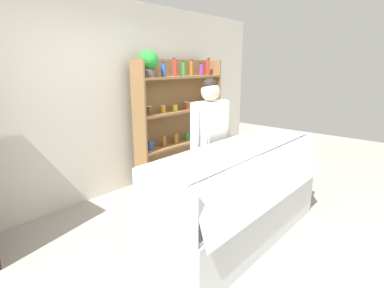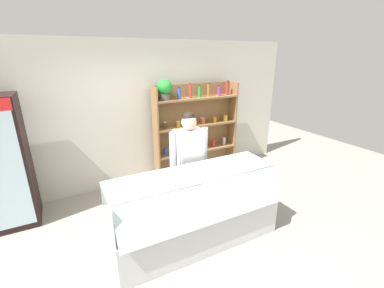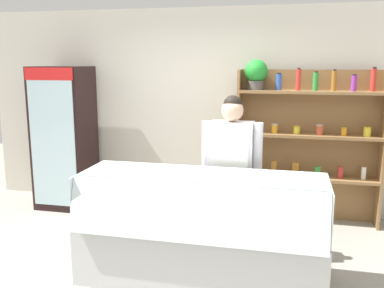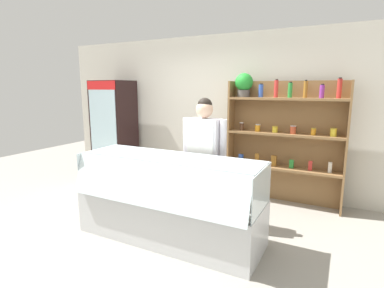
{
  "view_description": "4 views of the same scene",
  "coord_description": "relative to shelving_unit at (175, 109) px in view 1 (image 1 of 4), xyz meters",
  "views": [
    {
      "loc": [
        -2.34,
        -1.64,
        1.81
      ],
      "look_at": [
        0.0,
        0.42,
        0.99
      ],
      "focal_mm": 28.0,
      "sensor_mm": 36.0,
      "label": 1
    },
    {
      "loc": [
        -1.21,
        -2.66,
        2.43
      ],
      "look_at": [
        0.42,
        0.46,
        1.2
      ],
      "focal_mm": 24.0,
      "sensor_mm": 36.0,
      "label": 2
    },
    {
      "loc": [
        0.94,
        -3.7,
        2.01
      ],
      "look_at": [
        0.01,
        0.27,
        1.21
      ],
      "focal_mm": 40.0,
      "sensor_mm": 36.0,
      "label": 3
    },
    {
      "loc": [
        1.98,
        -2.97,
        1.8
      ],
      "look_at": [
        0.19,
        0.49,
        1.07
      ],
      "focal_mm": 28.0,
      "sensor_mm": 36.0,
      "label": 4
    }
  ],
  "objects": [
    {
      "name": "shelving_unit",
      "position": [
        0.0,
        0.0,
        0.0
      ],
      "size": [
        1.75,
        0.29,
        2.03
      ],
      "color": "olive",
      "rests_on": "ground"
    },
    {
      "name": "deli_display_case",
      "position": [
        -0.89,
        -1.81,
        -0.83
      ],
      "size": [
        2.23,
        0.81,
        1.01
      ],
      "color": "silver",
      "rests_on": "ground"
    },
    {
      "name": "back_wall",
      "position": [
        -1.07,
        0.3,
        0.2
      ],
      "size": [
        6.8,
        0.1,
        2.7
      ],
      "primitive_type": "cube",
      "color": "beige",
      "rests_on": "ground"
    },
    {
      "name": "ground_plane",
      "position": [
        -1.07,
        -1.72,
        -1.15
      ],
      "size": [
        12.0,
        12.0,
        0.0
      ],
      "primitive_type": "plane",
      "color": "gray"
    },
    {
      "name": "shop_clerk",
      "position": [
        -0.7,
        -1.25,
        -0.15
      ],
      "size": [
        0.61,
        0.25,
        1.68
      ],
      "color": "#383D51",
      "rests_on": "ground"
    }
  ]
}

